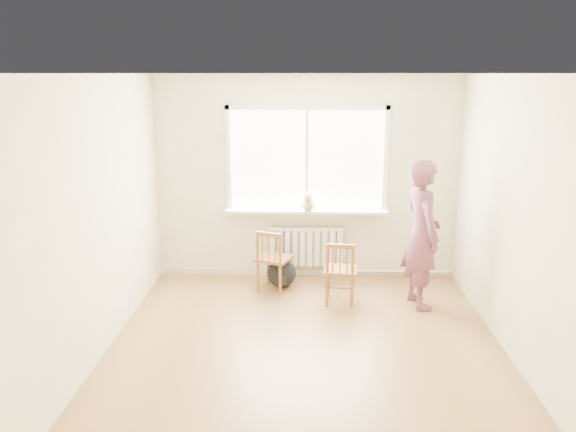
# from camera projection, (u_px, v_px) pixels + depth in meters

# --- Properties ---
(floor) EXTENTS (4.50, 4.50, 0.00)m
(floor) POSITION_uv_depth(u_px,v_px,m) (306.00, 353.00, 5.59)
(floor) COLOR #9F6A41
(floor) RESTS_ON ground
(ceiling) EXTENTS (4.50, 4.50, 0.00)m
(ceiling) POSITION_uv_depth(u_px,v_px,m) (308.00, 74.00, 4.93)
(ceiling) COLOR white
(ceiling) RESTS_ON back_wall
(back_wall) EXTENTS (4.00, 0.01, 2.70)m
(back_wall) POSITION_uv_depth(u_px,v_px,m) (307.00, 178.00, 7.44)
(back_wall) COLOR beige
(back_wall) RESTS_ON ground
(window) EXTENTS (2.12, 0.05, 1.42)m
(window) POSITION_uv_depth(u_px,v_px,m) (307.00, 155.00, 7.34)
(window) COLOR white
(window) RESTS_ON back_wall
(windowsill) EXTENTS (2.15, 0.22, 0.04)m
(windowsill) POSITION_uv_depth(u_px,v_px,m) (306.00, 211.00, 7.43)
(windowsill) COLOR white
(windowsill) RESTS_ON back_wall
(radiator) EXTENTS (1.00, 0.12, 0.55)m
(radiator) POSITION_uv_depth(u_px,v_px,m) (306.00, 246.00, 7.57)
(radiator) COLOR white
(radiator) RESTS_ON back_wall
(heating_pipe) EXTENTS (1.40, 0.04, 0.04)m
(heating_pipe) POSITION_uv_depth(u_px,v_px,m) (397.00, 271.00, 7.65)
(heating_pipe) COLOR silver
(heating_pipe) RESTS_ON back_wall
(baseboard) EXTENTS (4.00, 0.03, 0.08)m
(baseboard) POSITION_uv_depth(u_px,v_px,m) (306.00, 272.00, 7.75)
(baseboard) COLOR beige
(baseboard) RESTS_ON ground
(chair_left) EXTENTS (0.51, 0.50, 0.81)m
(chair_left) POSITION_uv_depth(u_px,v_px,m) (272.00, 261.00, 7.07)
(chair_left) COLOR #99632C
(chair_left) RESTS_ON floor
(chair_right) EXTENTS (0.43, 0.41, 0.79)m
(chair_right) POSITION_uv_depth(u_px,v_px,m) (340.00, 273.00, 6.68)
(chair_right) COLOR #99632C
(chair_right) RESTS_ON floor
(person) EXTENTS (0.54, 0.71, 1.76)m
(person) POSITION_uv_depth(u_px,v_px,m) (422.00, 234.00, 6.54)
(person) COLOR #B33B5E
(person) RESTS_ON floor
(cat) EXTENTS (0.20, 0.43, 0.29)m
(cat) POSITION_uv_depth(u_px,v_px,m) (308.00, 203.00, 7.32)
(cat) COLOR #CBBB8A
(cat) RESTS_ON windowsill
(backpack) EXTENTS (0.43, 0.36, 0.38)m
(backpack) POSITION_uv_depth(u_px,v_px,m) (282.00, 273.00, 7.26)
(backpack) COLOR black
(backpack) RESTS_ON floor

